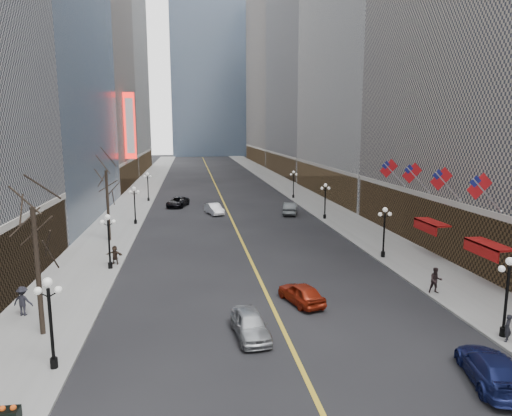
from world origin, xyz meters
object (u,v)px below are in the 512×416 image
object	(u,v)px
streetlamp_east_1	(384,227)
car_sb_near	(491,368)
streetlamp_west_0	(50,314)
streetlamp_west_2	(135,201)
car_nb_near	(250,324)
car_nb_mid	(214,209)
car_nb_far	(178,202)
streetlamp_east_0	(507,289)
streetlamp_east_3	(294,181)
car_sb_far	(290,208)
streetlamp_east_2	(325,197)
streetlamp_west_3	(148,184)
car_sb_mid	(301,293)
streetlamp_west_1	(109,236)
ped_ne_corner	(508,328)

from	to	relation	value
streetlamp_east_1	car_sb_near	distance (m)	20.43
streetlamp_west_0	car_sb_near	xyz separation A→B (m)	(20.04, -4.00, -2.17)
streetlamp_west_2	car_nb_near	size ratio (longest dim) A/B	1.05
car_nb_mid	car_nb_far	xyz separation A→B (m)	(-5.07, 6.75, -0.00)
streetlamp_east_0	car_nb_mid	distance (m)	42.16
car_nb_mid	streetlamp_east_3	bearing A→B (deg)	25.80
streetlamp_east_0	car_sb_far	world-z (taller)	streetlamp_east_0
streetlamp_east_2	streetlamp_west_0	size ratio (longest dim) A/B	1.00
streetlamp_west_0	car_nb_far	world-z (taller)	streetlamp_west_0
streetlamp_east_0	car_sb_near	bearing A→B (deg)	-131.63
car_nb_near	streetlamp_east_0	bearing A→B (deg)	-14.74
streetlamp_west_3	car_sb_far	bearing A→B (deg)	-34.42
streetlamp_east_3	car_sb_mid	xyz separation A→B (m)	(-9.80, -45.31, -2.20)
car_nb_far	car_sb_far	distance (m)	17.40
streetlamp_west_1	car_nb_near	xyz separation A→B (m)	(9.80, -13.73, -2.17)
streetlamp_west_2	streetlamp_east_1	bearing A→B (deg)	-37.33
streetlamp_west_1	car_sb_far	world-z (taller)	streetlamp_west_1
streetlamp_west_2	car_nb_mid	xyz separation A→B (m)	(9.80, 5.78, -2.17)
streetlamp_west_0	streetlamp_west_3	distance (m)	52.00
car_nb_near	car_sb_far	size ratio (longest dim) A/B	0.87
streetlamp_east_0	streetlamp_west_3	world-z (taller)	same
car_sb_mid	car_nb_far	bearing A→B (deg)	-94.19
streetlamp_west_0	ped_ne_corner	size ratio (longest dim) A/B	2.98
streetlamp_east_3	ped_ne_corner	distance (m)	52.60
streetlamp_east_3	car_sb_near	distance (m)	56.15
car_nb_mid	car_sb_far	xyz separation A→B (m)	(10.24, -1.51, 0.09)
streetlamp_east_2	streetlamp_east_3	xyz separation A→B (m)	(0.00, 18.00, 0.00)
car_sb_near	car_sb_mid	xyz separation A→B (m)	(-6.24, 10.69, -0.03)
streetlamp_west_0	streetlamp_west_2	bearing A→B (deg)	90.00
car_sb_far	streetlamp_west_0	bearing A→B (deg)	78.30
streetlamp_west_1	car_nb_mid	distance (m)	25.81
streetlamp_east_0	car_sb_mid	world-z (taller)	streetlamp_east_0
streetlamp_east_3	streetlamp_west_1	bearing A→B (deg)	-123.25
streetlamp_west_3	car_sb_near	distance (m)	59.52
streetlamp_east_2	streetlamp_west_2	world-z (taller)	same
ped_ne_corner	streetlamp_east_3	bearing A→B (deg)	-134.94
streetlamp_east_2	car_sb_mid	bearing A→B (deg)	-109.74
streetlamp_east_2	streetlamp_west_3	distance (m)	29.68
streetlamp_east_3	streetlamp_west_3	size ratio (longest dim) A/B	1.00
car_nb_near	streetlamp_east_3	bearing A→B (deg)	69.11
streetlamp_east_0	car_nb_far	xyz separation A→B (m)	(-18.87, 46.52, -2.18)
streetlamp_west_1	car_sb_far	distance (m)	30.03
streetlamp_east_1	car_nb_mid	distance (m)	27.58
streetlamp_east_2	streetlamp_west_1	size ratio (longest dim) A/B	1.00
streetlamp_east_3	car_nb_mid	bearing A→B (deg)	-138.46
streetlamp_west_1	car_sb_near	size ratio (longest dim) A/B	0.90
streetlamp_west_2	car_sb_mid	distance (m)	30.68
streetlamp_east_3	car_sb_far	distance (m)	14.34
streetlamp_east_3	car_sb_near	size ratio (longest dim) A/B	0.90
streetlamp_east_2	car_nb_near	world-z (taller)	streetlamp_east_2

